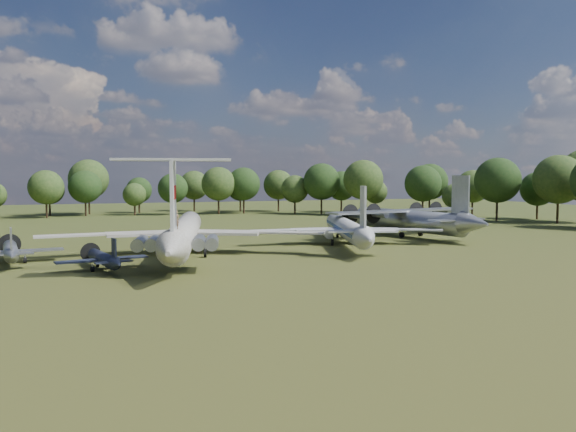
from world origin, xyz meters
name	(u,v)px	position (x,y,z in m)	size (l,w,h in m)	color
ground	(220,252)	(0.00, 0.00, 0.00)	(300.00, 300.00, 0.00)	#244115
il62_airliner	(184,238)	(-5.11, -1.44, 2.33)	(36.48, 47.43, 4.65)	silver
tu104_jet	(347,232)	(19.60, 1.78, 1.90)	(28.47, 37.96, 3.80)	silver
an12_transport	(408,223)	(34.46, 8.70, 2.24)	(30.49, 34.08, 4.48)	#9C9FA4
small_prop_west	(104,262)	(-15.21, -9.79, 0.97)	(9.72, 13.25, 1.94)	#161E32
small_prop_northwest	(11,254)	(-25.14, -1.18, 1.15)	(11.55, 15.75, 2.31)	#96999D
person_on_il62	(176,220)	(-8.08, -14.12, 5.63)	(0.72, 0.47, 1.96)	#916B4A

